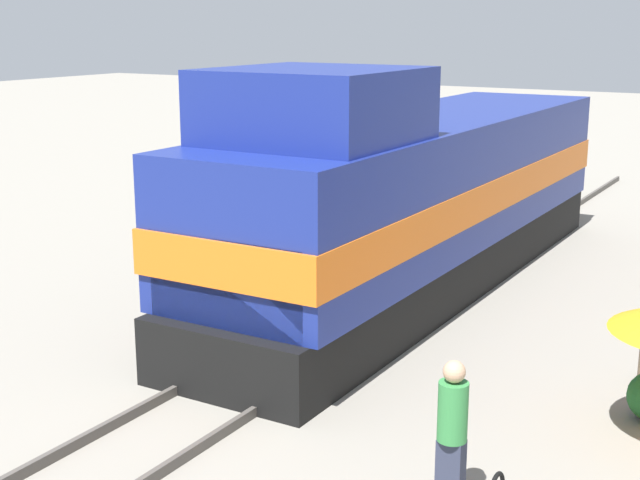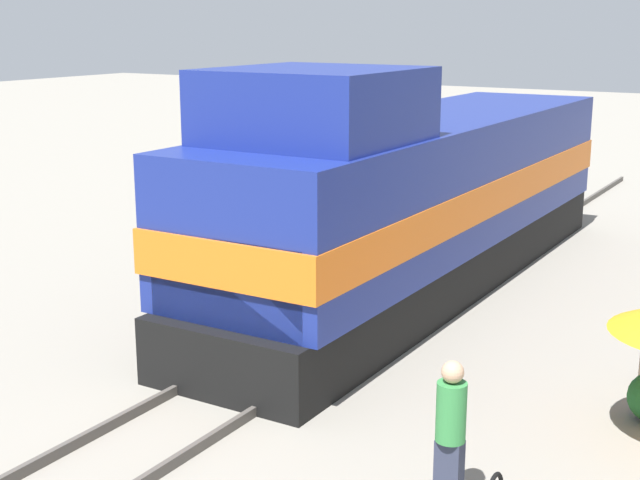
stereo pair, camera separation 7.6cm
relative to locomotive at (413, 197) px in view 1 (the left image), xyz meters
The scene contains 5 objects.
ground_plane 5.10m from the locomotive, 90.00° to the right, with size 120.00×120.00×0.00m, color gray.
rail_near 5.12m from the locomotive, 98.66° to the right, with size 0.08×40.36×0.15m, color #4C4742.
rail_far 5.12m from the locomotive, 81.34° to the right, with size 0.08×40.36×0.15m, color #4C4742.
locomotive is the anchor object (origin of this frame).
person_bystander 8.65m from the locomotive, 61.94° to the right, with size 0.34×0.34×1.82m.
Camera 1 is at (7.44, -11.47, 5.43)m, focal length 50.00 mm.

